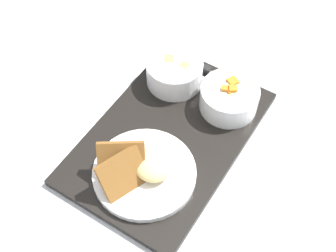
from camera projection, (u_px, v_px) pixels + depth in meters
ground_plane at (168, 139)px, 0.94m from camera, size 4.00×4.00×0.00m
serving_tray at (168, 137)px, 0.94m from camera, size 0.46×0.33×0.02m
bowl_salad at (229, 97)px, 0.95m from camera, size 0.12×0.12×0.06m
bowl_soup at (174, 70)px, 0.99m from camera, size 0.12×0.12×0.06m
plate_main at (141, 171)px, 0.86m from camera, size 0.19×0.19×0.08m
knife at (201, 68)px, 1.03m from camera, size 0.03×0.20×0.01m
spoon at (206, 81)px, 1.01m from camera, size 0.05×0.15×0.01m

